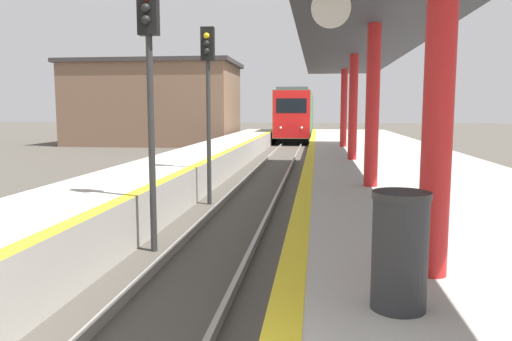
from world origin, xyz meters
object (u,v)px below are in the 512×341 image
at_px(train, 297,115).
at_px(signal_mid, 208,83).
at_px(signal_near, 149,69).
at_px(trash_bin, 400,250).

distance_m(train, signal_mid, 33.90).
xyz_separation_m(signal_near, signal_mid, (0.03, 4.74, 0.00)).
height_order(train, trash_bin, train).
height_order(signal_mid, trash_bin, signal_mid).
bearing_deg(train, signal_mid, -91.86).
relative_size(signal_near, trash_bin, 4.99).
xyz_separation_m(signal_near, trash_bin, (3.70, -4.77, -1.87)).
relative_size(signal_mid, trash_bin, 4.99).
xyz_separation_m(train, trash_bin, (2.57, -43.37, -0.69)).
bearing_deg(signal_mid, trash_bin, -68.88).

